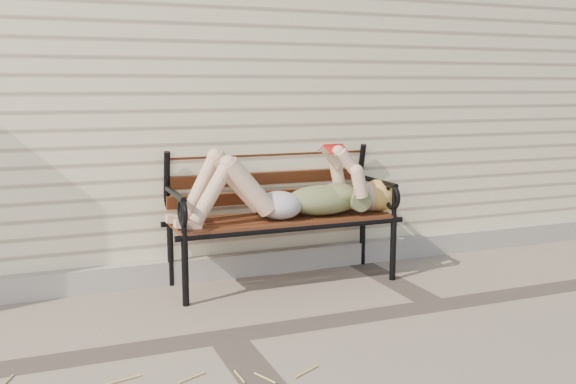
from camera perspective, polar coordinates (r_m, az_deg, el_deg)
name	(u,v)px	position (r m, az deg, el deg)	size (l,w,h in m)	color
ground	(226,336)	(3.28, -5.56, -12.66)	(80.00, 80.00, 0.00)	gray
house_wall	(129,56)	(5.99, -13.98, 11.67)	(8.00, 4.00, 3.00)	beige
foundation_strip	(183,271)	(4.15, -9.34, -6.91)	(8.00, 0.10, 0.15)	#AAA399
garden_bench	(278,194)	(4.07, -0.91, -0.17)	(1.53, 0.61, 0.99)	black
reading_woman	(287,191)	(3.96, -0.12, 0.05)	(1.44, 0.33, 0.45)	#0B3B4F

